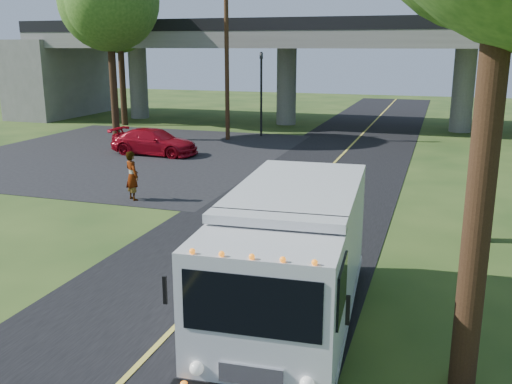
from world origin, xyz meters
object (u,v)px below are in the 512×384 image
at_px(utility_pole, 227,63).
at_px(red_sedan, 155,142).
at_px(tree_left_lot, 110,4).
at_px(tree_left_far, 120,17).
at_px(pedestrian, 132,176).
at_px(traffic_signal, 261,85).
at_px(step_van, 291,255).

bearing_deg(utility_pole, red_sedan, -108.49).
xyz_separation_m(tree_left_lot, red_sedan, (4.38, -3.57, -7.22)).
distance_m(tree_left_far, pedestrian, 22.05).
height_order(utility_pole, pedestrian, utility_pole).
relative_size(tree_left_far, pedestrian, 5.36).
xyz_separation_m(traffic_signal, step_van, (8.20, -23.81, -1.67)).
distance_m(utility_pole, red_sedan, 7.20).
xyz_separation_m(utility_pole, red_sedan, (-1.92, -5.73, -3.92)).
distance_m(utility_pole, step_van, 24.07).
distance_m(red_sedan, pedestrian, 9.16).
distance_m(tree_left_far, step_van, 32.46).
bearing_deg(traffic_signal, utility_pole, -126.87).
height_order(traffic_signal, red_sedan, traffic_signal).
relative_size(traffic_signal, pedestrian, 2.82).
height_order(tree_left_far, red_sedan, tree_left_far).
bearing_deg(tree_left_far, pedestrian, -58.72).
bearing_deg(utility_pole, tree_left_lot, -161.03).
height_order(red_sedan, pedestrian, pedestrian).
height_order(traffic_signal, pedestrian, traffic_signal).
relative_size(step_van, pedestrian, 3.71).
relative_size(traffic_signal, red_sedan, 1.11).
bearing_deg(step_van, utility_pole, 110.04).
distance_m(step_van, pedestrian, 11.12).
bearing_deg(utility_pole, step_van, -66.04).
height_order(tree_left_lot, tree_left_far, tree_left_lot).
relative_size(utility_pole, step_van, 1.31).
height_order(tree_left_lot, red_sedan, tree_left_lot).
bearing_deg(tree_left_lot, tree_left_far, 116.57).
bearing_deg(tree_left_lot, pedestrian, -56.52).
distance_m(traffic_signal, step_van, 25.24).
relative_size(traffic_signal, tree_left_lot, 0.50).
xyz_separation_m(tree_left_lot, pedestrian, (7.94, -12.00, -6.98)).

